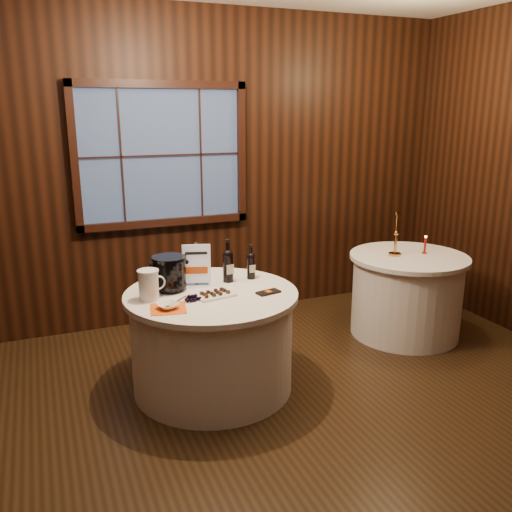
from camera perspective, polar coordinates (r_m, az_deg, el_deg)
name	(u,v)px	position (r m, az deg, el deg)	size (l,w,h in m)	color
ground	(264,462)	(3.52, 0.81, -20.85)	(6.00, 6.00, 0.00)	black
back_wall	(162,167)	(5.25, -9.87, 9.26)	(6.00, 0.10, 3.00)	black
main_table	(212,340)	(4.14, -4.62, -8.80)	(1.28, 1.28, 0.77)	white
side_table	(406,294)	(5.28, 15.54, -3.93)	(1.08, 1.08, 0.77)	white
sign_stand	(197,272)	(4.11, -6.23, -1.63)	(0.20, 0.15, 0.34)	silver
port_bottle_left	(228,263)	(4.19, -2.97, -0.79)	(0.08, 0.09, 0.34)	black
port_bottle_right	(251,264)	(4.26, -0.52, -0.84)	(0.07, 0.07, 0.28)	black
ice_bucket	(170,273)	(4.03, -9.06, -1.74)	(0.26, 0.26, 0.26)	black
chocolate_plate	(215,294)	(3.91, -4.39, -4.01)	(0.30, 0.23, 0.04)	white
chocolate_box	(268,292)	(3.96, 1.30, -3.84)	(0.17, 0.09, 0.01)	black
grape_bunch	(192,298)	(3.83, -6.72, -4.40)	(0.19, 0.09, 0.04)	black
glass_pitcher	(149,285)	(3.87, -11.21, -2.98)	(0.20, 0.15, 0.22)	white
orange_napkin	(168,309)	(3.71, -9.23, -5.49)	(0.24, 0.24, 0.00)	#E95613
cracker_bowl	(168,306)	(3.70, -9.24, -5.20)	(0.14, 0.14, 0.03)	white
brass_candlestick	(396,240)	(5.10, 14.50, 1.68)	(0.12, 0.12, 0.41)	#C1853C
red_candle	(425,247)	(5.24, 17.35, 0.95)	(0.05, 0.05, 0.17)	#C1853C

